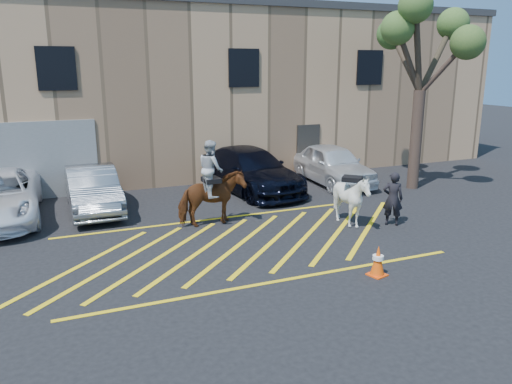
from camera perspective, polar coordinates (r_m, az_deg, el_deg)
name	(u,v)px	position (r m, az deg, el deg)	size (l,w,h in m)	color
ground	(235,242)	(13.82, -2.45, -5.71)	(90.00, 90.00, 0.00)	black
car_silver_sedan	(93,189)	(17.35, -18.16, 0.28)	(1.55, 4.43, 1.46)	gray
car_blue_suv	(250,170)	(19.14, -0.66, 2.52)	(2.26, 5.57, 1.62)	black
car_white_suv	(333,164)	(20.56, 8.74, 3.16)	(1.88, 4.68, 1.59)	white
handler	(393,199)	(15.55, 15.37, -0.74)	(0.60, 0.39, 1.64)	black
warehouse	(146,88)	(24.61, -12.44, 11.52)	(32.42, 10.20, 7.30)	tan
hatching_zone	(239,245)	(13.55, -2.01, -6.09)	(12.60, 5.12, 0.01)	yellow
mounted_bay	(211,192)	(14.96, -5.12, 0.04)	(2.03, 1.04, 2.60)	brown
saddled_white	(351,199)	(15.18, 10.83, -0.83)	(1.98, 1.99, 1.64)	silver
traffic_cone	(378,261)	(11.91, 13.76, -7.62)	(0.46, 0.46, 0.73)	#FF480A
tree	(424,38)	(20.14, 18.63, 16.38)	(3.99, 4.37, 7.31)	#49372C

